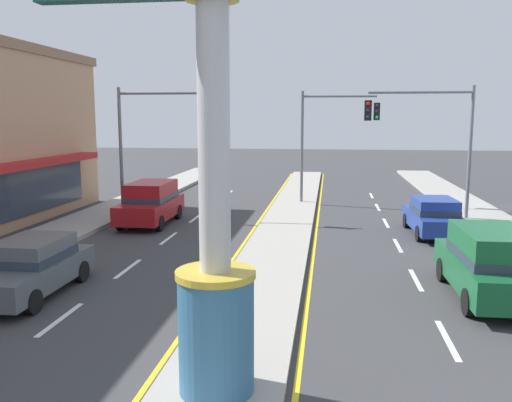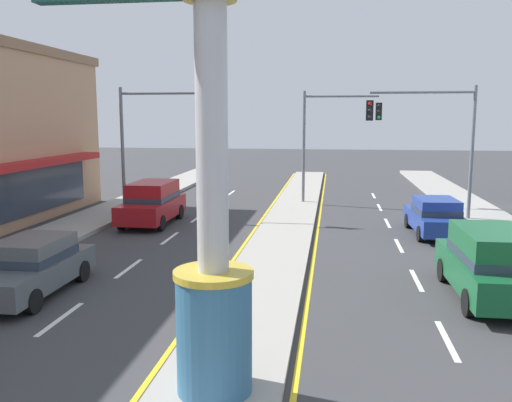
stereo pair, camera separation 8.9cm
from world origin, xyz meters
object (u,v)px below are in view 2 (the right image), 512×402
at_px(district_sign, 212,159).
at_px(sedan_near_left_lane, 32,266).
at_px(traffic_light_median_far, 332,128).
at_px(suv_mid_left_lane, 491,263).
at_px(traffic_light_right_side, 433,129).
at_px(traffic_light_left_side, 157,129).
at_px(suv_kerb_right, 152,202).
at_px(sedan_far_left_oncoming, 435,216).

bearing_deg(district_sign, sedan_near_left_lane, 142.47).
relative_size(district_sign, traffic_light_median_far, 1.32).
xyz_separation_m(sedan_near_left_lane, suv_mid_left_lane, (12.23, 1.30, 0.20)).
bearing_deg(traffic_light_right_side, traffic_light_median_far, 137.40).
height_order(traffic_light_left_side, suv_mid_left_lane, traffic_light_left_side).
height_order(traffic_light_median_far, suv_kerb_right, traffic_light_median_far).
height_order(traffic_light_median_far, suv_mid_left_lane, traffic_light_median_far).
relative_size(district_sign, traffic_light_left_side, 1.32).
bearing_deg(sedan_near_left_lane, suv_kerb_right, 90.00).
bearing_deg(traffic_light_right_side, suv_kerb_right, -169.23).
bearing_deg(suv_mid_left_lane, traffic_light_median_far, 105.70).
relative_size(traffic_light_right_side, suv_kerb_right, 1.35).
height_order(suv_mid_left_lane, sedan_far_left_oncoming, suv_mid_left_lane).
height_order(traffic_light_left_side, suv_kerb_right, traffic_light_left_side).
bearing_deg(suv_mid_left_lane, sedan_near_left_lane, -173.94).
height_order(sedan_far_left_oncoming, suv_kerb_right, suv_kerb_right).
bearing_deg(traffic_light_median_far, suv_mid_left_lane, -74.30).
distance_m(suv_mid_left_lane, suv_kerb_right, 14.99).
bearing_deg(sedan_near_left_lane, sedan_far_left_oncoming, 37.22).
bearing_deg(sedan_near_left_lane, traffic_light_left_side, 91.39).
relative_size(district_sign, traffic_light_right_side, 1.32).
bearing_deg(suv_kerb_right, district_sign, -67.37).
bearing_deg(traffic_light_median_far, sedan_near_left_lane, -115.63).
bearing_deg(traffic_light_right_side, sedan_near_left_lane, -135.38).
bearing_deg(sedan_far_left_oncoming, suv_mid_left_lane, -90.01).
relative_size(traffic_light_right_side, traffic_light_median_far, 1.00).
height_order(traffic_light_right_side, suv_mid_left_lane, traffic_light_right_side).
bearing_deg(traffic_light_left_side, traffic_light_median_far, 30.39).
distance_m(district_sign, sedan_near_left_lane, 8.40).
relative_size(suv_mid_left_lane, suv_kerb_right, 1.01).
relative_size(sedan_near_left_lane, sedan_far_left_oncoming, 0.98).
bearing_deg(traffic_light_right_side, district_sign, -110.58).
bearing_deg(traffic_light_median_far, district_sign, -94.91).
xyz_separation_m(traffic_light_left_side, traffic_light_right_side, (12.80, 0.62, 0.00)).
bearing_deg(traffic_light_left_side, suv_mid_left_lane, -39.81).
distance_m(suv_mid_left_lane, sedan_far_left_oncoming, 7.99).
distance_m(traffic_light_right_side, sedan_far_left_oncoming, 4.63).
relative_size(traffic_light_median_far, suv_kerb_right, 1.35).
relative_size(district_sign, suv_kerb_right, 1.78).
bearing_deg(traffic_light_left_side, suv_kerb_right, -80.81).
height_order(traffic_light_right_side, traffic_light_median_far, same).
bearing_deg(sedan_near_left_lane, traffic_light_right_side, 44.62).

